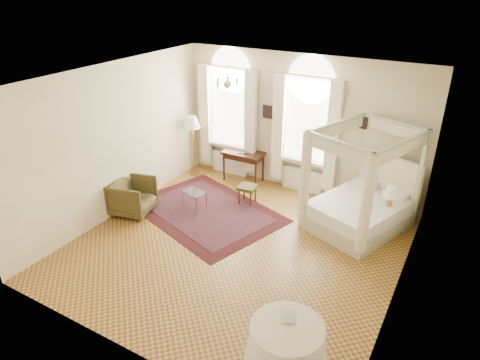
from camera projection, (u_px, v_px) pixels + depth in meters
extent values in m
plane|color=#A4772F|center=(237.00, 246.00, 8.48)|extent=(6.00, 6.00, 0.00)
plane|color=#F8E5BC|center=(300.00, 125.00, 10.10)|extent=(6.00, 0.00, 6.00)
plane|color=#F8E5BC|center=(117.00, 257.00, 5.41)|extent=(6.00, 0.00, 6.00)
plane|color=#F8E5BC|center=(115.00, 142.00, 9.10)|extent=(0.00, 6.00, 6.00)
plane|color=#F8E5BC|center=(409.00, 212.00, 6.41)|extent=(0.00, 6.00, 6.00)
plane|color=white|center=(236.00, 80.00, 7.03)|extent=(6.00, 6.00, 0.00)
cube|color=white|center=(231.00, 108.00, 10.86)|extent=(1.10, 0.04, 1.90)
cylinder|color=white|center=(230.00, 70.00, 10.44)|extent=(1.10, 0.04, 1.10)
cube|color=white|center=(229.00, 145.00, 11.22)|extent=(1.32, 0.24, 0.08)
cube|color=white|center=(205.00, 115.00, 11.13)|extent=(0.28, 0.14, 2.60)
cube|color=white|center=(250.00, 123.00, 10.53)|extent=(0.28, 0.14, 2.60)
cube|color=white|center=(230.00, 163.00, 11.46)|extent=(1.00, 0.12, 0.58)
cube|color=white|center=(308.00, 120.00, 9.92)|extent=(1.10, 0.04, 1.90)
cylinder|color=white|center=(311.00, 80.00, 9.50)|extent=(1.10, 0.04, 1.10)
cube|color=white|center=(304.00, 161.00, 10.28)|extent=(1.32, 0.24, 0.08)
cube|color=white|center=(278.00, 128.00, 10.19)|extent=(0.28, 0.14, 2.60)
cube|color=white|center=(332.00, 138.00, 9.60)|extent=(0.28, 0.14, 2.60)
cube|color=white|center=(303.00, 180.00, 10.52)|extent=(1.00, 0.12, 0.58)
cylinder|color=#AE883A|center=(227.00, 73.00, 8.46)|extent=(0.02, 0.02, 0.40)
sphere|color=#AE883A|center=(227.00, 84.00, 8.56)|extent=(0.16, 0.16, 0.16)
sphere|color=beige|center=(237.00, 82.00, 8.43)|extent=(0.07, 0.07, 0.07)
sphere|color=beige|center=(237.00, 79.00, 8.62)|extent=(0.07, 0.07, 0.07)
sphere|color=beige|center=(228.00, 78.00, 8.72)|extent=(0.07, 0.07, 0.07)
sphere|color=beige|center=(218.00, 79.00, 8.62)|extent=(0.07, 0.07, 0.07)
sphere|color=beige|center=(218.00, 82.00, 8.43)|extent=(0.07, 0.07, 0.07)
sphere|color=beige|center=(227.00, 83.00, 8.33)|extent=(0.07, 0.07, 0.07)
cube|color=black|center=(268.00, 112.00, 10.37)|extent=(0.26, 0.03, 0.32)
cube|color=black|center=(362.00, 123.00, 9.29)|extent=(0.22, 0.03, 0.26)
cube|color=#B7BB98|center=(357.00, 219.00, 9.09)|extent=(2.15, 2.37, 0.33)
cube|color=silver|center=(359.00, 207.00, 8.96)|extent=(2.03, 2.25, 0.26)
cube|color=white|center=(386.00, 179.00, 9.34)|extent=(1.51, 0.61, 1.11)
cube|color=#B7BB98|center=(359.00, 159.00, 9.73)|extent=(0.11, 0.11, 2.13)
cube|color=#B7BB98|center=(419.00, 181.00, 8.72)|extent=(0.11, 0.11, 2.13)
cube|color=#B7BB98|center=(305.00, 182.00, 8.66)|extent=(0.11, 0.11, 2.13)
cube|color=#B7BB98|center=(366.00, 210.00, 7.66)|extent=(0.11, 0.11, 2.13)
cube|color=#B7BB98|center=(395.00, 122.00, 8.76)|extent=(1.51, 0.61, 0.07)
cube|color=#B7BB98|center=(339.00, 143.00, 7.69)|extent=(1.51, 0.61, 0.07)
cube|color=#B7BB98|center=(339.00, 123.00, 8.73)|extent=(0.73, 1.85, 0.07)
cube|color=#B7BB98|center=(404.00, 142.00, 7.72)|extent=(0.73, 1.85, 0.07)
cube|color=white|center=(394.00, 128.00, 8.82)|extent=(1.55, 0.59, 0.26)
cube|color=white|center=(338.00, 150.00, 7.75)|extent=(1.55, 0.59, 0.26)
cube|color=white|center=(338.00, 129.00, 8.78)|extent=(0.72, 1.89, 0.26)
cube|color=white|center=(402.00, 149.00, 7.78)|extent=(0.72, 1.89, 0.26)
cylinder|color=white|center=(305.00, 178.00, 8.62)|extent=(0.20, 0.20, 1.95)
cylinder|color=white|center=(367.00, 205.00, 7.62)|extent=(0.20, 0.20, 1.95)
cube|color=#381A0F|center=(383.00, 218.00, 8.89)|extent=(0.52, 0.49, 0.59)
cylinder|color=#AE883A|center=(389.00, 201.00, 8.73)|extent=(0.12, 0.12, 0.20)
cone|color=beige|center=(391.00, 192.00, 8.64)|extent=(0.28, 0.28, 0.22)
cube|color=#381A0F|center=(243.00, 153.00, 10.87)|extent=(1.06, 0.57, 0.06)
cube|color=#381A0F|center=(243.00, 157.00, 10.91)|extent=(0.95, 0.46, 0.10)
cylinder|color=#381A0F|center=(232.00, 161.00, 11.40)|extent=(0.05, 0.05, 0.73)
cylinder|color=#381A0F|center=(263.00, 168.00, 11.00)|extent=(0.05, 0.05, 0.73)
cylinder|color=#381A0F|center=(224.00, 167.00, 11.07)|extent=(0.05, 0.05, 0.73)
cylinder|color=#381A0F|center=(256.00, 174.00, 10.67)|extent=(0.05, 0.05, 0.73)
imported|color=black|center=(245.00, 152.00, 10.80)|extent=(0.32, 0.23, 0.02)
cube|color=#4F4922|center=(247.00, 187.00, 9.91)|extent=(0.43, 0.43, 0.08)
cylinder|color=#381A0F|center=(239.00, 197.00, 9.94)|extent=(0.04, 0.04, 0.37)
cylinder|color=#381A0F|center=(251.00, 200.00, 9.84)|extent=(0.04, 0.04, 0.37)
cylinder|color=#381A0F|center=(244.00, 192.00, 10.18)|extent=(0.04, 0.04, 0.37)
cylinder|color=#381A0F|center=(255.00, 194.00, 10.07)|extent=(0.04, 0.04, 0.37)
imported|color=#41391C|center=(132.00, 196.00, 9.52)|extent=(1.07, 1.05, 0.80)
cube|color=silver|center=(194.00, 192.00, 9.81)|extent=(0.60, 0.48, 0.02)
cylinder|color=#AE883A|center=(183.00, 198.00, 9.93)|extent=(0.02, 0.02, 0.35)
cylinder|color=#AE883A|center=(196.00, 204.00, 9.65)|extent=(0.02, 0.02, 0.35)
cylinder|color=#AE883A|center=(193.00, 193.00, 10.13)|extent=(0.02, 0.02, 0.35)
cylinder|color=#AE883A|center=(206.00, 200.00, 9.85)|extent=(0.02, 0.02, 0.35)
cylinder|color=#AE883A|center=(195.00, 173.00, 11.54)|extent=(0.28, 0.28, 0.03)
cylinder|color=#AE883A|center=(194.00, 149.00, 11.24)|extent=(0.04, 0.04, 1.41)
cone|color=beige|center=(192.00, 122.00, 10.91)|extent=(0.41, 0.41, 0.30)
cube|color=#390D0E|center=(206.00, 212.00, 9.71)|extent=(3.82, 3.23, 0.01)
cube|color=black|center=(206.00, 211.00, 9.70)|extent=(3.18, 2.59, 0.01)
cone|color=white|center=(286.00, 351.00, 5.65)|extent=(1.19, 1.19, 0.77)
cylinder|color=white|center=(288.00, 328.00, 5.47)|extent=(0.98, 0.98, 0.04)
imported|color=black|center=(281.00, 316.00, 5.61)|extent=(0.25, 0.28, 0.02)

